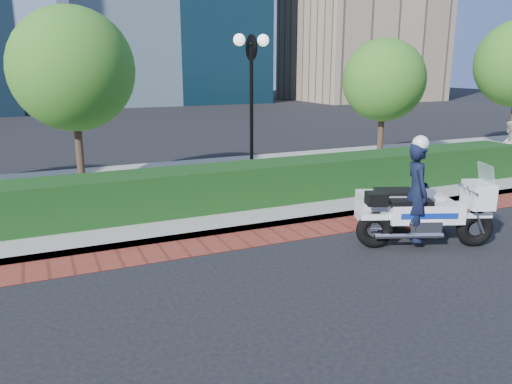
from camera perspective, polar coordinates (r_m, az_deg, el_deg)
name	(u,v)px	position (r m, az deg, el deg)	size (l,w,h in m)	color
ground	(314,259)	(9.54, 6.61, -7.57)	(120.00, 120.00, 0.00)	black
brick_strip	(278,234)	(10.77, 2.54, -4.87)	(60.00, 1.00, 0.01)	maroon
sidewalk	(210,187)	(14.75, -5.31, 0.63)	(60.00, 8.00, 0.15)	gray
hedge_main	(241,185)	(12.43, -1.77, 0.83)	(18.00, 1.20, 1.00)	black
lamppost	(251,87)	(13.97, -0.53, 11.89)	(1.02, 0.70, 4.21)	black
tree_b	(72,70)	(14.13, -20.24, 13.00)	(3.20, 3.20, 4.89)	#332319
tree_c	(384,80)	(17.94, 14.41, 12.26)	(2.80, 2.80, 4.30)	#332319
police_motorcycle	(414,205)	(10.71, 17.58, -1.39)	(2.66, 2.45, 2.25)	black
pedestrian	(509,144)	(19.18, 26.91, 4.93)	(0.77, 0.60, 1.58)	#B6B4A1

